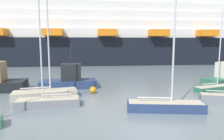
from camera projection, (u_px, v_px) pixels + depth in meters
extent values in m
plane|color=slate|center=(151.00, 134.00, 12.37)|extent=(600.00, 600.00, 0.00)
cube|color=gray|center=(48.00, 102.00, 17.70)|extent=(5.42, 1.72, 0.67)
cube|color=beige|center=(48.00, 98.00, 17.66)|extent=(5.20, 1.59, 0.04)
cylinder|color=silver|center=(41.00, 50.00, 17.03)|extent=(0.13, 0.13, 8.39)
cylinder|color=silver|center=(57.00, 94.00, 17.75)|extent=(2.42, 0.20, 0.10)
cube|color=gray|center=(224.00, 97.00, 19.63)|extent=(4.43, 2.37, 0.53)
cube|color=beige|center=(224.00, 94.00, 19.59)|extent=(4.24, 2.24, 0.04)
cylinder|color=silver|center=(217.00, 91.00, 19.66)|extent=(1.87, 0.70, 0.08)
cube|color=#BCB29E|center=(45.00, 94.00, 20.54)|extent=(6.44, 2.77, 0.70)
cube|color=beige|center=(45.00, 90.00, 20.49)|extent=(6.18, 2.58, 0.04)
cylinder|color=silver|center=(48.00, 41.00, 19.98)|extent=(0.15, 0.15, 9.87)
cylinder|color=silver|center=(35.00, 88.00, 20.19)|extent=(2.79, 0.53, 0.12)
cube|color=#2D6B51|center=(215.00, 88.00, 23.45)|extent=(5.38, 2.47, 0.55)
cube|color=beige|center=(215.00, 86.00, 23.41)|extent=(5.15, 2.32, 0.04)
cylinder|color=silver|center=(220.00, 48.00, 23.00)|extent=(0.13, 0.13, 8.65)
cylinder|color=silver|center=(210.00, 84.00, 23.08)|extent=(2.31, 0.69, 0.10)
cube|color=navy|center=(165.00, 107.00, 16.47)|extent=(6.28, 2.58, 0.74)
cube|color=beige|center=(165.00, 102.00, 16.41)|extent=(6.01, 2.42, 0.04)
cylinder|color=silver|center=(174.00, 49.00, 15.82)|extent=(0.15, 0.15, 8.59)
cylinder|color=silver|center=(154.00, 98.00, 16.42)|extent=(2.72, 0.66, 0.12)
cube|color=#2D6B51|center=(224.00, 81.00, 27.02)|extent=(7.06, 4.36, 0.95)
cube|color=navy|center=(69.00, 84.00, 24.98)|extent=(6.89, 2.60, 0.95)
cube|color=#1E2328|center=(71.00, 72.00, 24.84)|extent=(2.39, 1.92, 2.02)
cylinder|color=#262626|center=(71.00, 54.00, 24.55)|extent=(0.14, 0.14, 2.40)
sphere|color=orange|center=(93.00, 90.00, 22.27)|extent=(0.74, 0.74, 0.74)
cylinder|color=black|center=(93.00, 82.00, 22.15)|extent=(0.06, 0.06, 0.96)
cube|color=black|center=(104.00, 51.00, 56.57)|extent=(122.70, 21.06, 6.72)
cube|color=white|center=(104.00, 34.00, 55.98)|extent=(112.86, 18.69, 2.20)
cube|color=white|center=(104.00, 26.00, 55.69)|extent=(106.09, 17.57, 2.20)
cube|color=white|center=(104.00, 18.00, 55.40)|extent=(99.32, 16.45, 2.20)
cube|color=white|center=(104.00, 9.00, 55.11)|extent=(92.55, 15.33, 2.20)
cube|color=white|center=(104.00, 1.00, 54.82)|extent=(85.77, 14.21, 2.20)
cube|color=orange|center=(53.00, 32.00, 45.91)|extent=(4.51, 3.56, 1.54)
cube|color=orange|center=(107.00, 33.00, 47.22)|extent=(4.51, 3.56, 1.54)
cube|color=orange|center=(158.00, 33.00, 48.52)|extent=(4.51, 3.56, 1.54)
cube|color=orange|center=(207.00, 33.00, 49.83)|extent=(4.51, 3.56, 1.54)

